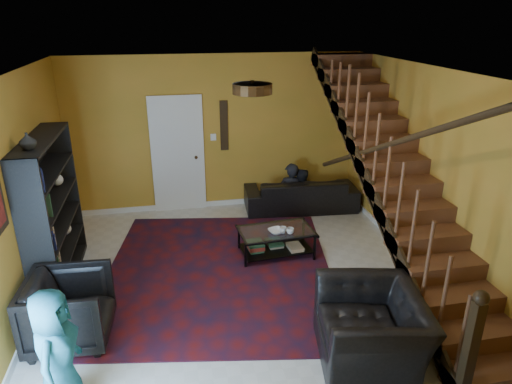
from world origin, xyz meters
TOP-DOWN VIEW (x-y plane):
  - floor at (0.00, 0.00)m, footprint 5.50×5.50m
  - room at (-1.33, 1.33)m, footprint 5.50×5.50m
  - staircase at (2.12, -0.00)m, footprint 0.95×5.02m
  - bookshelf at (-2.40, 0.60)m, footprint 0.35×1.80m
  - door at (-0.70, 2.73)m, footprint 0.82×0.05m
  - wall_hanging at (0.15, 2.73)m, footprint 0.14×0.03m
  - ceiling_fixture at (0.00, -0.80)m, footprint 0.40×0.40m
  - rug at (-0.27, 0.34)m, footprint 3.70×4.07m
  - sofa at (1.50, 2.30)m, footprint 2.11×0.95m
  - armchair_left at (-2.05, -0.77)m, footprint 0.92×0.90m
  - armchair_right at (1.08, -1.70)m, footprint 1.22×1.34m
  - person_adult_a at (1.32, 2.35)m, footprint 0.49×0.32m
  - person_adult_b at (1.50, 2.35)m, footprint 0.64×0.52m
  - person_child at (-1.95, -1.79)m, footprint 0.48×0.67m
  - coffee_table at (0.63, 0.67)m, footprint 1.14×0.73m
  - cup_a at (0.81, 0.51)m, footprint 0.12×0.12m
  - cup_b at (0.71, 0.55)m, footprint 0.11×0.11m
  - bowl at (0.61, 0.57)m, footprint 0.29×0.29m
  - vase at (-2.41, 0.10)m, footprint 0.18×0.18m

SIDE VIEW (x-z plane):
  - floor at x=0.00m, z-range 0.00..0.00m
  - rug at x=-0.27m, z-range 0.00..0.02m
  - room at x=-1.33m, z-range -2.70..2.80m
  - person_adult_b at x=1.50m, z-range -0.45..0.76m
  - person_adult_a at x=1.32m, z-range -0.45..0.89m
  - coffee_table at x=0.63m, z-range 0.03..0.45m
  - sofa at x=1.50m, z-range 0.00..0.60m
  - armchair_right at x=1.08m, z-range 0.00..0.76m
  - armchair_left at x=-2.05m, z-range 0.00..0.80m
  - bowl at x=0.61m, z-range 0.42..0.47m
  - cup_a at x=0.81m, z-range 0.42..0.51m
  - cup_b at x=0.71m, z-range 0.42..0.51m
  - person_child at x=-1.95m, z-range 0.00..1.28m
  - bookshelf at x=-2.40m, z-range -0.04..1.96m
  - door at x=-0.70m, z-range 0.00..2.05m
  - staircase at x=2.12m, z-range -0.19..2.99m
  - wall_hanging at x=0.15m, z-range 1.10..2.00m
  - vase at x=-2.41m, z-range 2.00..2.19m
  - ceiling_fixture at x=0.00m, z-range 2.69..2.79m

